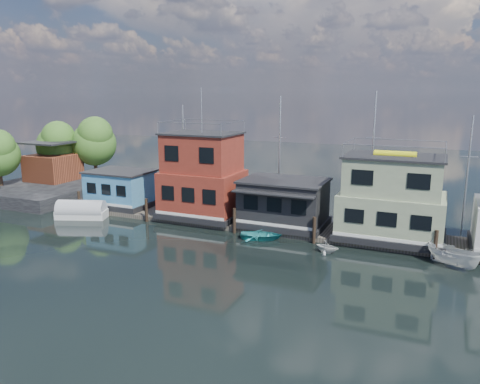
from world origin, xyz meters
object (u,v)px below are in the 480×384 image
at_px(houseboat_red, 203,177).
at_px(dinghy_teal, 261,235).
at_px(houseboat_dark, 284,203).
at_px(houseboat_green, 392,199).
at_px(houseboat_blue, 121,189).
at_px(motorboat, 454,256).
at_px(tarp_runabout, 81,211).
at_px(dinghy_white, 327,246).

xyz_separation_m(houseboat_red, dinghy_teal, (7.24, -3.50, -3.75)).
relative_size(houseboat_dark, dinghy_teal, 2.16).
xyz_separation_m(houseboat_green, dinghy_teal, (-9.76, -3.50, -3.19)).
xyz_separation_m(houseboat_blue, dinghy_teal, (16.74, -3.50, -1.85)).
distance_m(houseboat_green, motorboat, 6.73).
distance_m(houseboat_red, tarp_runabout, 12.21).
relative_size(houseboat_blue, motorboat, 1.58).
bearing_deg(tarp_runabout, dinghy_teal, -17.82).
bearing_deg(tarp_runabout, houseboat_red, 1.19).
bearing_deg(dinghy_teal, motorboat, -107.81).
distance_m(houseboat_blue, dinghy_teal, 17.20).
bearing_deg(dinghy_white, dinghy_teal, 87.51).
relative_size(houseboat_blue, tarp_runabout, 1.28).
bearing_deg(houseboat_green, houseboat_dark, -179.88).
relative_size(houseboat_dark, motorboat, 1.83).
bearing_deg(houseboat_green, dinghy_white, -131.71).
distance_m(motorboat, dinghy_teal, 14.49).
bearing_deg(houseboat_green, houseboat_red, -180.00).
height_order(houseboat_blue, motorboat, houseboat_blue).
bearing_deg(houseboat_dark, houseboat_red, 179.86).
relative_size(dinghy_teal, tarp_runabout, 0.68).
relative_size(houseboat_red, dinghy_teal, 3.46).
distance_m(houseboat_blue, motorboat, 31.50).
bearing_deg(tarp_runabout, houseboat_dark, -7.59).
bearing_deg(houseboat_red, houseboat_dark, -0.14).
height_order(houseboat_blue, tarp_runabout, houseboat_blue).
height_order(houseboat_red, houseboat_dark, houseboat_red).
height_order(motorboat, tarp_runabout, tarp_runabout).
xyz_separation_m(motorboat, dinghy_white, (-8.76, -0.62, -0.29)).
bearing_deg(houseboat_dark, tarp_runabout, -167.20).
bearing_deg(houseboat_blue, dinghy_white, -11.43).
distance_m(motorboat, dinghy_white, 8.79).
relative_size(houseboat_dark, tarp_runabout, 1.47).
bearing_deg(motorboat, dinghy_teal, 120.74).
bearing_deg(houseboat_blue, tarp_runabout, -108.10).
bearing_deg(dinghy_white, tarp_runabout, 97.27).
xyz_separation_m(houseboat_green, motorboat, (4.72, -3.92, -2.77)).
height_order(houseboat_dark, houseboat_green, houseboat_green).
distance_m(houseboat_dark, motorboat, 14.36).
bearing_deg(houseboat_green, houseboat_blue, -180.00).
height_order(houseboat_red, dinghy_white, houseboat_red).
bearing_deg(motorboat, houseboat_dark, 106.53).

